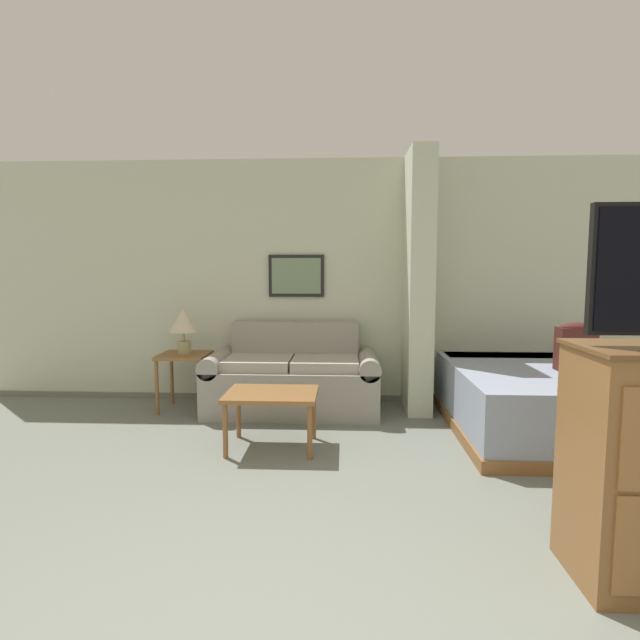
{
  "coord_description": "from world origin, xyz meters",
  "views": [
    {
      "loc": [
        0.25,
        -1.36,
        1.43
      ],
      "look_at": [
        0.06,
        2.41,
        1.05
      ],
      "focal_mm": 28.0,
      "sensor_mm": 36.0,
      "label": 1
    }
  ],
  "objects_px": {
    "table_lamp": "(183,323)",
    "coffee_table": "(272,399)",
    "bed": "(556,400)",
    "backpack": "(576,346)",
    "couch": "(293,379)"
  },
  "relations": [
    {
      "from": "table_lamp",
      "to": "couch",
      "type": "bearing_deg",
      "value": 0.79
    },
    {
      "from": "bed",
      "to": "coffee_table",
      "type": "bearing_deg",
      "value": -168.28
    },
    {
      "from": "table_lamp",
      "to": "bed",
      "type": "distance_m",
      "value": 3.59
    },
    {
      "from": "backpack",
      "to": "bed",
      "type": "bearing_deg",
      "value": 142.2
    },
    {
      "from": "coffee_table",
      "to": "table_lamp",
      "type": "relative_size",
      "value": 1.58
    },
    {
      "from": "couch",
      "to": "table_lamp",
      "type": "height_order",
      "value": "table_lamp"
    },
    {
      "from": "table_lamp",
      "to": "bed",
      "type": "bearing_deg",
      "value": -9.0
    },
    {
      "from": "coffee_table",
      "to": "table_lamp",
      "type": "distance_m",
      "value": 1.57
    },
    {
      "from": "coffee_table",
      "to": "backpack",
      "type": "relative_size",
      "value": 1.74
    },
    {
      "from": "couch",
      "to": "backpack",
      "type": "bearing_deg",
      "value": -14.66
    },
    {
      "from": "bed",
      "to": "backpack",
      "type": "xyz_separation_m",
      "value": [
        0.11,
        -0.08,
        0.49
      ]
    },
    {
      "from": "coffee_table",
      "to": "backpack",
      "type": "bearing_deg",
      "value": 9.42
    },
    {
      "from": "coffee_table",
      "to": "bed",
      "type": "height_order",
      "value": "bed"
    },
    {
      "from": "table_lamp",
      "to": "coffee_table",
      "type": "bearing_deg",
      "value": -45.25
    },
    {
      "from": "backpack",
      "to": "coffee_table",
      "type": "bearing_deg",
      "value": -170.58
    }
  ]
}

